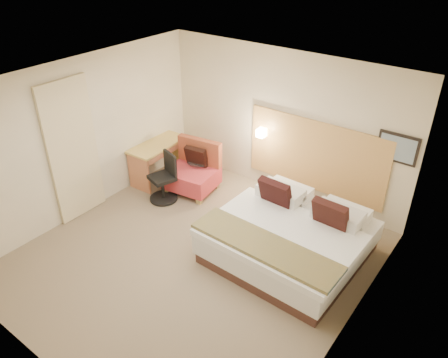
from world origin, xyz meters
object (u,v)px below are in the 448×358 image
Objects in this scene: bed at (290,237)px; desk at (159,151)px; desk_chair at (165,181)px; side_table at (199,171)px; lounge_chair at (193,171)px.

bed reaches higher than desk.
side_table is at bearing 78.66° from desk_chair.
bed is at bearing -18.34° from side_table.
side_table is (-2.47, 0.82, -0.06)m from bed.
desk is at bearing -173.61° from lounge_chair.
lounge_chair reaches higher than side_table.
bed is 2.60m from side_table.
bed is 2.21× the size of lounge_chair.
side_table is (-0.02, 0.20, -0.10)m from lounge_chair.
bed is 1.78× the size of desk.
desk is at bearing 170.77° from bed.
lounge_chair is 0.80× the size of desk.
lounge_chair reaches higher than desk.
bed is at bearing -0.47° from desk_chair.
lounge_chair is 1.10× the size of desk_chair.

